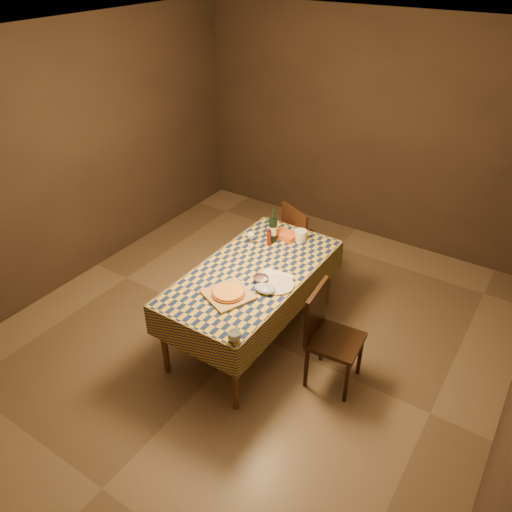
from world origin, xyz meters
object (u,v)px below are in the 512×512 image
Objects in this scene: chair_far at (302,240)px; dining_table at (253,277)px; pizza at (228,292)px; bowl at (261,279)px; chair_right at (327,332)px; wine_bottle at (273,230)px; white_plate at (277,285)px; cutting_board at (228,295)px.

dining_table is at bearing -85.89° from chair_far.
pizza is 2.53× the size of bowl.
wine_bottle is at bearing 145.43° from chair_right.
pizza is at bearing -127.36° from white_plate.
dining_table is 0.32m from white_plate.
pizza is at bearing -158.28° from chair_right.
chair_right reaches higher than dining_table.
bowl is 0.14× the size of chair_right.
dining_table is 6.22× the size of white_plate.
pizza is at bearing -85.72° from chair_far.
white_plate is at bearing 52.64° from cutting_board.
wine_bottle is at bearing 99.42° from pizza.
chair_far reaches higher than white_plate.
white_plate is at bearing -71.88° from chair_far.
pizza reaches higher than cutting_board.
pizza reaches higher than bowl.
bowl is 0.71m from wine_bottle.
chair_far is at bearing 94.28° from pizza.
white_plate is (0.43, -0.62, -0.12)m from wine_bottle.
wine_bottle is (-0.28, 0.64, 0.11)m from bowl.
wine_bottle is 0.76m from white_plate.
cutting_board is at bearing -85.72° from chair_far.
chair_right is at bearing -52.99° from chair_far.
white_plate is (0.27, 0.35, -0.03)m from pizza.
chair_right is (0.82, -0.11, -0.17)m from dining_table.
wine_bottle is at bearing 124.65° from white_plate.
chair_right is (0.90, -1.20, 0.00)m from chair_far.
chair_far is at bearing 127.01° from chair_right.
dining_table is 1.98× the size of chair_far.
cutting_board is 0.39× the size of chair_far.
bowl is 1.23m from chair_far.
bowl reaches higher than white_plate.
cutting_board reaches higher than dining_table.
chair_far is at bearing 94.11° from dining_table.
cutting_board reaches higher than white_plate.
chair_far is (-0.11, 1.51, -0.28)m from pizza.
dining_table is at bearing 94.72° from cutting_board.
cutting_board is (0.04, -0.43, 0.09)m from dining_table.
wine_bottle is at bearing 113.26° from bowl.
white_plate is 1.25m from chair_far.
wine_bottle is 0.37× the size of chair_right.
cutting_board is 0.99m from wine_bottle.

